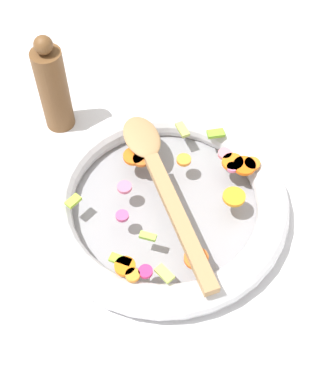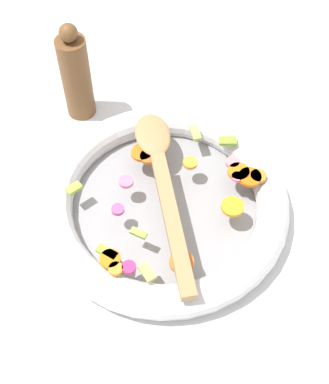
% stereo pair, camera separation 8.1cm
% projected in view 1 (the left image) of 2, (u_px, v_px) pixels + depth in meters
% --- Properties ---
extents(ground_plane, '(4.00, 4.00, 0.00)m').
position_uv_depth(ground_plane, '(164.00, 210.00, 0.85)').
color(ground_plane, silver).
extents(skillet, '(0.39, 0.39, 0.05)m').
position_uv_depth(skillet, '(164.00, 202.00, 0.83)').
color(skillet, gray).
rests_on(skillet, ground_plane).
extents(chopped_vegetables, '(0.25, 0.30, 0.01)m').
position_uv_depth(chopped_vegetables, '(183.00, 191.00, 0.80)').
color(chopped_vegetables, '#D46223').
rests_on(chopped_vegetables, skillet).
extents(wooden_spoon, '(0.33, 0.10, 0.01)m').
position_uv_depth(wooden_spoon, '(160.00, 177.00, 0.81)').
color(wooden_spoon, '#A87F51').
rests_on(wooden_spoon, chopped_vegetables).
extents(pepper_mill, '(0.05, 0.05, 0.19)m').
position_uv_depth(pepper_mill, '(53.00, 87.00, 0.89)').
color(pepper_mill, brown).
rests_on(pepper_mill, ground_plane).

